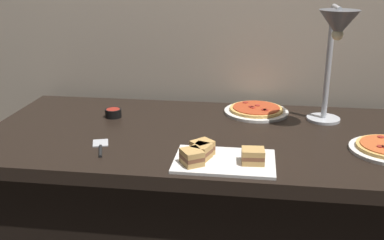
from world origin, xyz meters
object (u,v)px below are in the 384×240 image
(sauce_cup_near, at_px, (113,113))
(heat_lamp, at_px, (336,36))
(sandwich_platter, at_px, (219,157))
(pizza_plate_center, at_px, (256,110))
(serving_spatula, at_px, (100,147))

(sauce_cup_near, bearing_deg, heat_lamp, -2.12)
(heat_lamp, height_order, sandwich_platter, heat_lamp)
(pizza_plate_center, xyz_separation_m, sauce_cup_near, (-0.62, -0.14, 0.01))
(heat_lamp, height_order, serving_spatula, heat_lamp)
(pizza_plate_center, distance_m, sandwich_platter, 0.58)
(sauce_cup_near, relative_size, serving_spatula, 0.41)
(heat_lamp, bearing_deg, sauce_cup_near, 177.88)
(pizza_plate_center, bearing_deg, heat_lamp, -31.80)
(sandwich_platter, xyz_separation_m, serving_spatula, (-0.44, 0.07, -0.02))
(serving_spatula, bearing_deg, pizza_plate_center, 41.24)
(serving_spatula, bearing_deg, sauce_cup_near, 99.46)
(sauce_cup_near, xyz_separation_m, serving_spatula, (0.06, -0.35, -0.02))
(sandwich_platter, distance_m, sauce_cup_near, 0.65)
(heat_lamp, height_order, pizza_plate_center, heat_lamp)
(heat_lamp, xyz_separation_m, sandwich_platter, (-0.41, -0.39, -0.35))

